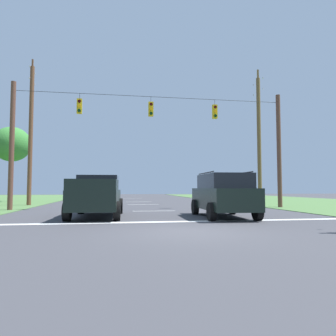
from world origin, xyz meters
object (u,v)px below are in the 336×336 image
utility_pole_mid_right (259,137)px  tree_roadside_right (12,145)px  pickup_truck (97,196)px  distant_car_crossing_white (226,194)px  overhead_signal_span (154,142)px  suv_black (223,194)px  utility_pole_near_left (31,132)px

utility_pole_mid_right → tree_roadside_right: 23.33m
pickup_truck → distant_car_crossing_white: (10.95, 12.81, -0.18)m
overhead_signal_span → tree_roadside_right: (-12.50, 12.38, 1.25)m
distant_car_crossing_white → pickup_truck: bearing=-130.5°
overhead_signal_span → distant_car_crossing_white: size_ratio=4.00×
distant_car_crossing_white → tree_roadside_right: bearing=166.7°
suv_black → distant_car_crossing_white: 15.00m
overhead_signal_span → suv_black: overhead_signal_span is taller
utility_pole_mid_right → utility_pole_near_left: (-18.41, 1.22, 0.13)m
utility_pole_mid_right → suv_black: bearing=-122.8°
suv_black → tree_roadside_right: (-14.95, 18.83, 4.52)m
utility_pole_near_left → tree_roadside_right: 7.70m
tree_roadside_right → overhead_signal_span: bearing=-44.7°
pickup_truck → utility_pole_near_left: bearing=118.2°
pickup_truck → utility_pole_mid_right: bearing=36.8°
pickup_truck → distant_car_crossing_white: size_ratio=1.23×
overhead_signal_span → utility_pole_mid_right: utility_pole_mid_right is taller
pickup_truck → distant_car_crossing_white: bearing=49.5°
distant_car_crossing_white → utility_pole_mid_right: 6.08m
overhead_signal_span → suv_black: 7.64m
pickup_truck → utility_pole_mid_right: size_ratio=0.48×
overhead_signal_span → tree_roadside_right: size_ratio=2.44×
distant_car_crossing_white → tree_roadside_right: 21.26m
suv_black → tree_roadside_right: tree_roadside_right is taller
suv_black → overhead_signal_span: bearing=110.8°
utility_pole_mid_right → tree_roadside_right: utility_pole_mid_right is taller
utility_pole_near_left → tree_roadside_right: (-3.46, 6.88, -0.13)m
suv_black → utility_pole_mid_right: (6.92, 10.73, 4.52)m
overhead_signal_span → distant_car_crossing_white: overhead_signal_span is taller
distant_car_crossing_white → utility_pole_mid_right: size_ratio=0.39×
overhead_signal_span → utility_pole_mid_right: size_ratio=1.57×
distant_car_crossing_white → tree_roadside_right: tree_roadside_right is taller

